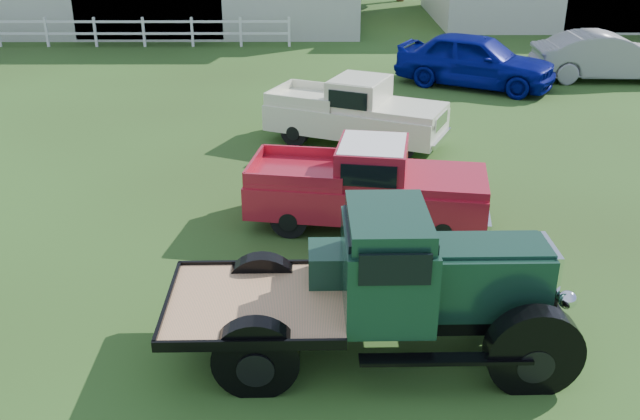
{
  "coord_description": "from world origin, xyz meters",
  "views": [
    {
      "loc": [
        0.16,
        -9.79,
        6.03
      ],
      "look_at": [
        0.2,
        1.2,
        1.05
      ],
      "focal_mm": 40.0,
      "sensor_mm": 36.0,
      "label": 1
    }
  ],
  "objects_px": {
    "vintage_flatbed": "(378,285)",
    "misc_car_grey": "(606,56)",
    "misc_car_blue": "(476,60)",
    "white_pickup": "(355,112)",
    "red_pickup": "(367,184)"
  },
  "relations": [
    {
      "from": "vintage_flatbed",
      "to": "white_pickup",
      "type": "height_order",
      "value": "vintage_flatbed"
    },
    {
      "from": "misc_car_grey",
      "to": "red_pickup",
      "type": "bearing_deg",
      "value": 143.81
    },
    {
      "from": "vintage_flatbed",
      "to": "misc_car_grey",
      "type": "bearing_deg",
      "value": 59.2
    },
    {
      "from": "red_pickup",
      "to": "white_pickup",
      "type": "bearing_deg",
      "value": 98.69
    },
    {
      "from": "white_pickup",
      "to": "misc_car_grey",
      "type": "xyz_separation_m",
      "value": [
        8.86,
        6.71,
        -0.05
      ]
    },
    {
      "from": "white_pickup",
      "to": "misc_car_grey",
      "type": "bearing_deg",
      "value": 61.21
    },
    {
      "from": "vintage_flatbed",
      "to": "misc_car_blue",
      "type": "relative_size",
      "value": 1.06
    },
    {
      "from": "white_pickup",
      "to": "vintage_flatbed",
      "type": "bearing_deg",
      "value": -66.85
    },
    {
      "from": "red_pickup",
      "to": "white_pickup",
      "type": "height_order",
      "value": "red_pickup"
    },
    {
      "from": "vintage_flatbed",
      "to": "white_pickup",
      "type": "relative_size",
      "value": 1.19
    },
    {
      "from": "red_pickup",
      "to": "white_pickup",
      "type": "distance_m",
      "value": 4.83
    },
    {
      "from": "vintage_flatbed",
      "to": "misc_car_grey",
      "type": "relative_size",
      "value": 1.13
    },
    {
      "from": "vintage_flatbed",
      "to": "misc_car_grey",
      "type": "xyz_separation_m",
      "value": [
        9.01,
        15.72,
        -0.29
      ]
    },
    {
      "from": "vintage_flatbed",
      "to": "red_pickup",
      "type": "relative_size",
      "value": 1.17
    },
    {
      "from": "white_pickup",
      "to": "misc_car_grey",
      "type": "height_order",
      "value": "white_pickup"
    }
  ]
}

